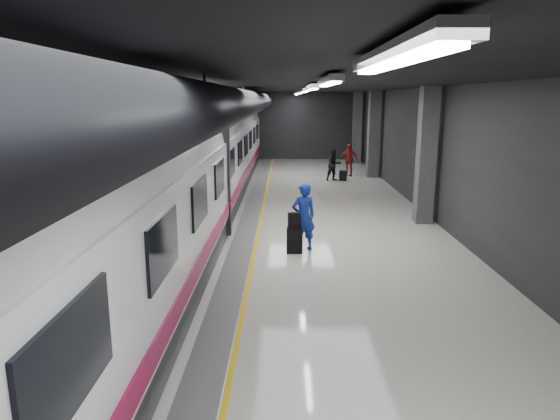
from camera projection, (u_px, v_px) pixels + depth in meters
ground at (289, 238)px, 15.02m from camera, size 40.00×40.00×0.00m
platform_hall at (279, 118)px, 15.18m from camera, size 10.02×40.02×4.51m
train at (178, 170)px, 14.60m from camera, size 3.05×38.00×4.05m
traveler_main at (303, 217)px, 13.64m from camera, size 0.80×0.65×1.88m
suitcase_main at (295, 240)px, 13.52m from camera, size 0.43×0.27×0.70m
shoulder_bag at (294, 220)px, 13.39m from camera, size 0.35×0.23×0.43m
traveler_far_a at (334, 165)px, 25.31m from camera, size 0.96×0.86×1.63m
traveler_far_b at (349, 160)px, 26.87m from camera, size 1.11×0.77×1.74m
suitcase_far at (343, 176)px, 25.40m from camera, size 0.41×0.33×0.52m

